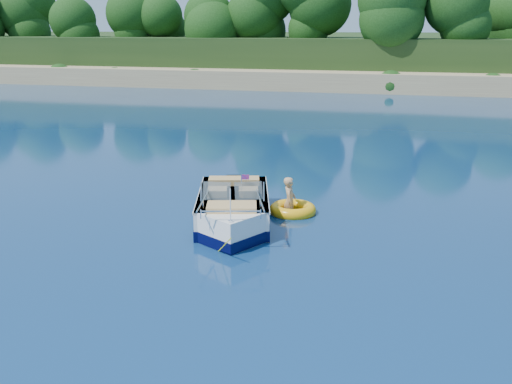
# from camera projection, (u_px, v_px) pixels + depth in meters

# --- Properties ---
(ground) EXTENTS (160.00, 160.00, 0.00)m
(ground) POSITION_uv_depth(u_px,v_px,m) (293.00, 275.00, 11.92)
(ground) COLOR #0A2649
(ground) RESTS_ON ground
(shoreline) EXTENTS (170.00, 59.00, 6.00)m
(shoreline) POSITION_uv_depth(u_px,v_px,m) (388.00, 60.00, 70.99)
(shoreline) COLOR #987D58
(shoreline) RESTS_ON ground
(treeline) EXTENTS (150.00, 7.12, 8.19)m
(treeline) POSITION_uv_depth(u_px,v_px,m) (384.00, 20.00, 48.53)
(treeline) COLOR black
(treeline) RESTS_ON ground
(motorboat) EXTENTS (2.67, 5.05, 1.72)m
(motorboat) POSITION_uv_depth(u_px,v_px,m) (233.00, 212.00, 14.92)
(motorboat) COLOR white
(motorboat) RESTS_ON ground
(tow_tube) EXTENTS (1.38, 1.38, 0.35)m
(tow_tube) POSITION_uv_depth(u_px,v_px,m) (293.00, 210.00, 15.87)
(tow_tube) COLOR #FFB10F
(tow_tube) RESTS_ON ground
(boy) EXTENTS (0.45, 0.81, 1.51)m
(boy) POSITION_uv_depth(u_px,v_px,m) (289.00, 212.00, 15.99)
(boy) COLOR tan
(boy) RESTS_ON ground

